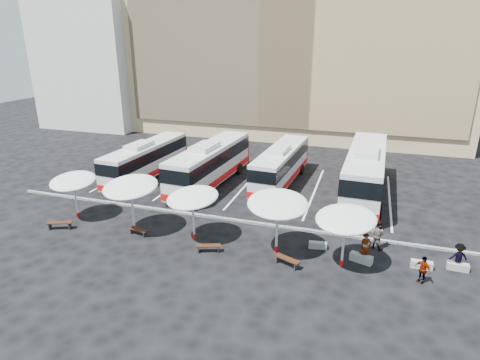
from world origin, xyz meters
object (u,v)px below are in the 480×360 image
(passenger_2, at_px, (423,269))
(passenger_3, at_px, (458,257))
(conc_bench_0, at_px, (318,245))
(bus_0, at_px, (146,159))
(bus_3, at_px, (365,170))
(wood_bench_3, at_px, (287,260))
(sunshade_0, at_px, (73,181))
(sunshade_3, at_px, (278,204))
(conc_bench_2, at_px, (422,265))
(conc_bench_3, at_px, (458,267))
(passenger_1, at_px, (378,235))
(bus_1, at_px, (210,163))
(wood_bench_2, at_px, (208,247))
(sunshade_4, at_px, (346,219))
(passenger_0, at_px, (365,248))
(wood_bench_1, at_px, (138,231))
(wood_bench_0, at_px, (60,224))
(sunshade_2, at_px, (193,198))
(bus_2, at_px, (281,164))
(conc_bench_1, at_px, (361,258))
(sunshade_1, at_px, (131,187))

(passenger_2, bearing_deg, passenger_3, 83.05)
(conc_bench_0, xyz_separation_m, passenger_2, (5.71, -1.97, 0.57))
(bus_0, height_order, bus_3, bus_3)
(bus_3, height_order, wood_bench_3, bus_3)
(sunshade_0, height_order, sunshade_3, sunshade_3)
(conc_bench_2, height_order, conc_bench_3, conc_bench_2)
(passenger_1, bearing_deg, sunshade_3, 53.40)
(bus_0, relative_size, conc_bench_3, 9.96)
(conc_bench_3, bearing_deg, passenger_1, 164.93)
(bus_1, distance_m, bus_3, 13.00)
(bus_3, relative_size, wood_bench_2, 8.78)
(bus_3, relative_size, sunshade_4, 3.05)
(bus_3, bearing_deg, passenger_0, -85.87)
(bus_3, distance_m, passenger_1, 9.19)
(wood_bench_1, relative_size, wood_bench_2, 0.92)
(sunshade_0, relative_size, wood_bench_2, 2.45)
(wood_bench_2, distance_m, conc_bench_0, 6.75)
(wood_bench_0, bearing_deg, passenger_3, 6.32)
(bus_0, relative_size, passenger_2, 7.21)
(sunshade_2, height_order, passenger_1, sunshade_2)
(conc_bench_2, bearing_deg, passenger_1, 147.09)
(sunshade_0, relative_size, passenger_1, 2.01)
(bus_2, xyz_separation_m, conc_bench_3, (12.53, -10.84, -1.59))
(wood_bench_0, bearing_deg, conc_bench_1, 5.41)
(passenger_2, bearing_deg, conc_bench_3, 80.92)
(sunshade_1, height_order, passenger_2, sunshade_1)
(passenger_3, bearing_deg, sunshade_2, -9.49)
(passenger_0, bearing_deg, bus_0, 136.78)
(conc_bench_2, bearing_deg, sunshade_4, -164.85)
(bus_0, distance_m, sunshade_1, 11.09)
(passenger_1, bearing_deg, sunshade_4, 86.66)
(bus_3, distance_m, sunshade_3, 12.37)
(conc_bench_0, bearing_deg, bus_2, 113.75)
(passenger_0, height_order, passenger_3, passenger_0)
(sunshade_4, relative_size, passenger_2, 2.85)
(sunshade_3, bearing_deg, wood_bench_2, -162.61)
(passenger_1, bearing_deg, passenger_3, -162.94)
(conc_bench_0, height_order, conc_bench_1, conc_bench_1)
(wood_bench_1, height_order, passenger_0, passenger_0)
(wood_bench_1, bearing_deg, conc_bench_0, 9.27)
(sunshade_3, relative_size, conc_bench_0, 4.09)
(sunshade_3, xyz_separation_m, conc_bench_2, (8.22, 0.79, -2.97))
(bus_1, bearing_deg, passenger_1, -24.32)
(bus_0, relative_size, wood_bench_3, 6.95)
(bus_0, distance_m, wood_bench_2, 15.29)
(passenger_3, bearing_deg, conc_bench_2, 0.65)
(sunshade_3, bearing_deg, passenger_2, -5.02)
(sunshade_1, relative_size, passenger_3, 2.36)
(bus_2, distance_m, wood_bench_1, 14.40)
(sunshade_1, height_order, conc_bench_1, sunshade_1)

